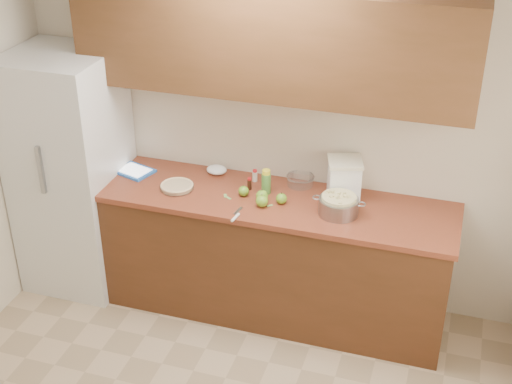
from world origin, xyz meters
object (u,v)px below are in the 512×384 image
(pie, at_px, (177,186))
(flour_canister, at_px, (344,178))
(colander, at_px, (339,205))
(tablet, at_px, (134,171))

(pie, bearing_deg, flour_canister, 12.23)
(colander, bearing_deg, flour_canister, 93.67)
(flour_canister, distance_m, tablet, 1.52)
(pie, bearing_deg, colander, 0.25)
(pie, relative_size, flour_canister, 0.85)
(colander, distance_m, tablet, 1.54)
(colander, height_order, tablet, colander)
(pie, xyz_separation_m, tablet, (-0.40, 0.14, -0.01))
(flour_canister, bearing_deg, colander, -86.33)
(pie, distance_m, colander, 1.13)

